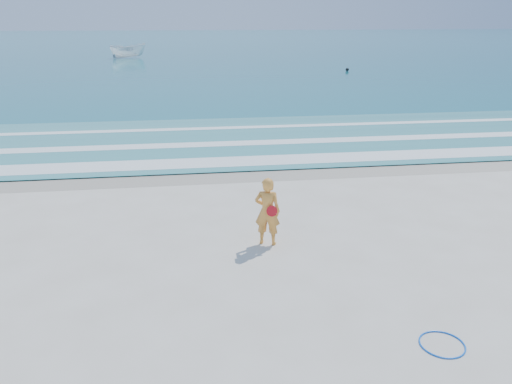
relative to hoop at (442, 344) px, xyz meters
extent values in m
plane|color=silver|center=(-3.22, 1.55, -0.01)|extent=(400.00, 400.00, 0.00)
cube|color=#B2A893|center=(-3.22, 10.55, -0.01)|extent=(400.00, 2.40, 0.00)
cube|color=#19727F|center=(-3.22, 106.55, 0.01)|extent=(400.00, 190.00, 0.04)
cube|color=#59B7AD|center=(-3.22, 15.55, 0.03)|extent=(400.00, 10.00, 0.01)
cube|color=white|center=(-3.22, 11.85, 0.04)|extent=(400.00, 1.40, 0.01)
cube|color=white|center=(-3.22, 14.75, 0.04)|extent=(400.00, 0.90, 0.01)
cube|color=white|center=(-3.22, 18.05, 0.04)|extent=(400.00, 0.60, 0.01)
torus|color=blue|center=(0.00, 0.00, 0.00)|extent=(1.00, 1.00, 0.03)
imported|color=white|center=(-11.55, 64.20, 0.97)|extent=(5.21, 3.65, 1.88)
sphere|color=black|center=(12.29, 43.59, 0.20)|extent=(0.34, 0.34, 0.34)
imported|color=orange|center=(-2.36, 4.46, 0.85)|extent=(0.73, 0.60, 1.74)
cylinder|color=red|center=(-2.28, 4.28, 0.93)|extent=(0.27, 0.08, 0.27)
camera|label=1|loc=(-4.22, -6.75, 5.38)|focal=35.00mm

